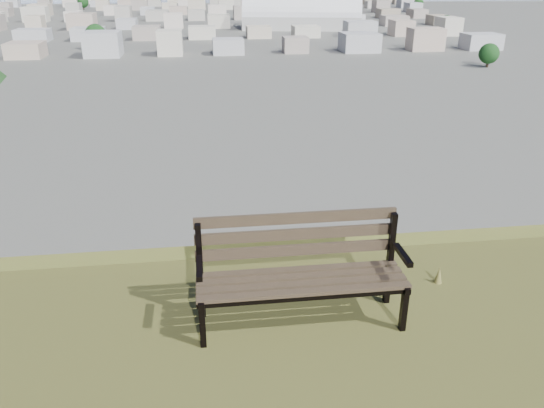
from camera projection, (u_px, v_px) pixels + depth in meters
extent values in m
cube|color=#403425|center=(306.00, 292.00, 4.42)|extent=(1.82, 0.09, 0.04)
cube|color=#403425|center=(303.00, 285.00, 4.53)|extent=(1.82, 0.09, 0.04)
cube|color=#403425|center=(301.00, 277.00, 4.64)|extent=(1.82, 0.09, 0.04)
cube|color=#403425|center=(298.00, 270.00, 4.75)|extent=(1.82, 0.09, 0.04)
cube|color=#403425|center=(297.00, 250.00, 4.76)|extent=(1.82, 0.04, 0.10)
cube|color=#403425|center=(297.00, 234.00, 4.73)|extent=(1.82, 0.04, 0.10)
cube|color=#403425|center=(297.00, 218.00, 4.69)|extent=(1.82, 0.04, 0.10)
cube|color=black|center=(202.00, 324.00, 4.39)|extent=(0.05, 0.06, 0.44)
cube|color=black|center=(201.00, 272.00, 4.69)|extent=(0.05, 0.06, 0.93)
cube|color=black|center=(201.00, 291.00, 4.50)|extent=(0.05, 0.51, 0.05)
cube|color=black|center=(199.00, 268.00, 4.35)|extent=(0.05, 0.36, 0.05)
cube|color=black|center=(404.00, 308.00, 4.60)|extent=(0.05, 0.06, 0.44)
cube|color=black|center=(390.00, 259.00, 4.89)|extent=(0.05, 0.06, 0.93)
cube|color=black|center=(398.00, 277.00, 4.70)|extent=(0.05, 0.51, 0.05)
cube|color=black|center=(403.00, 255.00, 4.55)|extent=(0.05, 0.36, 0.05)
cube|color=black|center=(306.00, 298.00, 4.43)|extent=(1.82, 0.04, 0.04)
cube|color=black|center=(298.00, 274.00, 4.78)|extent=(1.82, 0.04, 0.04)
cone|color=brown|center=(439.00, 275.00, 5.35)|extent=(0.08, 0.08, 0.18)
cube|color=#B7B6B2|center=(302.00, 22.00, 278.45)|extent=(63.99, 36.77, 6.69)
cylinder|color=white|center=(302.00, 16.00, 277.10)|extent=(63.99, 36.77, 25.40)
cube|color=beige|center=(28.00, 47.00, 185.29)|extent=(11.00, 11.00, 7.00)
cube|color=#A1938A|center=(98.00, 46.00, 188.13)|extent=(11.00, 11.00, 7.00)
cube|color=#BAA494|center=(167.00, 45.00, 190.97)|extent=(11.00, 11.00, 7.00)
cube|color=#B1B1B6|center=(233.00, 44.00, 193.81)|extent=(11.00, 11.00, 7.00)
cube|color=beige|center=(298.00, 43.00, 196.65)|extent=(11.00, 11.00, 7.00)
cube|color=tan|center=(361.00, 42.00, 199.48)|extent=(11.00, 11.00, 7.00)
cube|color=beige|center=(421.00, 41.00, 202.32)|extent=(11.00, 11.00, 7.00)
cube|color=#B1ABA1|center=(481.00, 40.00, 205.16)|extent=(11.00, 11.00, 7.00)
cube|color=#BAA494|center=(32.00, 33.00, 229.26)|extent=(11.00, 11.00, 7.00)
cube|color=#B1B1B6|center=(89.00, 32.00, 232.10)|extent=(11.00, 11.00, 7.00)
cube|color=beige|center=(145.00, 31.00, 234.93)|extent=(11.00, 11.00, 7.00)
cube|color=tan|center=(200.00, 31.00, 237.77)|extent=(11.00, 11.00, 7.00)
cube|color=beige|center=(253.00, 30.00, 240.61)|extent=(11.00, 11.00, 7.00)
cube|color=#B1ABA1|center=(305.00, 29.00, 243.45)|extent=(11.00, 11.00, 7.00)
cube|color=beige|center=(355.00, 29.00, 246.29)|extent=(11.00, 11.00, 7.00)
cube|color=#A1938A|center=(405.00, 28.00, 249.12)|extent=(11.00, 11.00, 7.00)
cube|color=#BAA494|center=(453.00, 27.00, 251.96)|extent=(11.00, 11.00, 7.00)
cube|color=tan|center=(35.00, 23.00, 273.22)|extent=(11.00, 11.00, 7.00)
cube|color=beige|center=(83.00, 22.00, 276.06)|extent=(11.00, 11.00, 7.00)
cube|color=#B1ABA1|center=(130.00, 22.00, 278.90)|extent=(11.00, 11.00, 7.00)
cube|color=beige|center=(176.00, 21.00, 281.74)|extent=(11.00, 11.00, 7.00)
cube|color=#A1938A|center=(222.00, 21.00, 284.57)|extent=(11.00, 11.00, 7.00)
cube|color=#BAA494|center=(266.00, 20.00, 287.41)|extent=(11.00, 11.00, 7.00)
cube|color=#B1B1B6|center=(309.00, 20.00, 290.25)|extent=(11.00, 11.00, 7.00)
cube|color=beige|center=(352.00, 19.00, 293.09)|extent=(11.00, 11.00, 7.00)
cube|color=tan|center=(394.00, 19.00, 295.93)|extent=(11.00, 11.00, 7.00)
cube|color=beige|center=(435.00, 18.00, 298.76)|extent=(11.00, 11.00, 7.00)
cube|color=#A1938A|center=(37.00, 16.00, 317.18)|extent=(11.00, 11.00, 7.00)
cube|color=#BAA494|center=(79.00, 15.00, 320.02)|extent=(11.00, 11.00, 7.00)
cube|color=#B1B1B6|center=(120.00, 15.00, 322.86)|extent=(11.00, 11.00, 7.00)
cube|color=beige|center=(159.00, 15.00, 325.70)|extent=(11.00, 11.00, 7.00)
cube|color=tan|center=(199.00, 14.00, 328.54)|extent=(11.00, 11.00, 7.00)
cube|color=beige|center=(237.00, 14.00, 331.37)|extent=(11.00, 11.00, 7.00)
cube|color=#B1ABA1|center=(275.00, 13.00, 334.21)|extent=(11.00, 11.00, 7.00)
cube|color=beige|center=(313.00, 13.00, 337.05)|extent=(11.00, 11.00, 7.00)
cube|color=#A1938A|center=(349.00, 13.00, 339.89)|extent=(11.00, 11.00, 7.00)
cube|color=#BAA494|center=(385.00, 12.00, 342.73)|extent=(11.00, 11.00, 7.00)
cube|color=#B1B1B6|center=(421.00, 12.00, 345.56)|extent=(11.00, 11.00, 7.00)
cube|color=tan|center=(2.00, 11.00, 358.31)|extent=(11.00, 11.00, 7.00)
cube|color=beige|center=(39.00, 10.00, 361.15)|extent=(11.00, 11.00, 7.00)
cube|color=#B1ABA1|center=(75.00, 10.00, 363.99)|extent=(11.00, 11.00, 7.00)
cube|color=beige|center=(111.00, 10.00, 366.82)|extent=(11.00, 11.00, 7.00)
cube|color=#A1938A|center=(147.00, 9.00, 369.66)|extent=(11.00, 11.00, 7.00)
cube|color=#BAA494|center=(181.00, 9.00, 372.50)|extent=(11.00, 11.00, 7.00)
cube|color=#B1B1B6|center=(216.00, 9.00, 375.34)|extent=(11.00, 11.00, 7.00)
cube|color=beige|center=(249.00, 9.00, 378.18)|extent=(11.00, 11.00, 7.00)
cube|color=tan|center=(282.00, 8.00, 381.01)|extent=(11.00, 11.00, 7.00)
cube|color=beige|center=(315.00, 8.00, 383.85)|extent=(11.00, 11.00, 7.00)
cube|color=#B1ABA1|center=(347.00, 8.00, 386.69)|extent=(11.00, 11.00, 7.00)
cube|color=beige|center=(379.00, 7.00, 389.53)|extent=(11.00, 11.00, 7.00)
cube|color=#A1938A|center=(410.00, 7.00, 392.37)|extent=(11.00, 11.00, 7.00)
cube|color=#B1B1B6|center=(7.00, 6.00, 402.27)|extent=(11.00, 11.00, 7.00)
cube|color=beige|center=(40.00, 6.00, 405.11)|extent=(11.00, 11.00, 7.00)
cube|color=tan|center=(73.00, 6.00, 407.95)|extent=(11.00, 11.00, 7.00)
cube|color=beige|center=(105.00, 6.00, 410.79)|extent=(11.00, 11.00, 7.00)
cube|color=#B1ABA1|center=(136.00, 5.00, 413.62)|extent=(11.00, 11.00, 7.00)
cube|color=beige|center=(168.00, 5.00, 416.46)|extent=(11.00, 11.00, 7.00)
cube|color=#A1938A|center=(198.00, 5.00, 419.30)|extent=(11.00, 11.00, 7.00)
cube|color=#BAA494|center=(229.00, 5.00, 422.14)|extent=(11.00, 11.00, 7.00)
cube|color=#B1B1B6|center=(259.00, 4.00, 424.98)|extent=(11.00, 11.00, 7.00)
cube|color=beige|center=(288.00, 4.00, 427.81)|extent=(11.00, 11.00, 7.00)
cube|color=tan|center=(317.00, 4.00, 430.65)|extent=(11.00, 11.00, 7.00)
cube|color=beige|center=(346.00, 4.00, 433.49)|extent=(11.00, 11.00, 7.00)
cube|color=#B1ABA1|center=(374.00, 4.00, 436.33)|extent=(11.00, 11.00, 7.00)
cube|color=beige|center=(402.00, 3.00, 439.17)|extent=(11.00, 11.00, 7.00)
cube|color=#BAA494|center=(12.00, 3.00, 446.24)|extent=(11.00, 11.00, 7.00)
cube|color=#B1B1B6|center=(41.00, 3.00, 449.07)|extent=(11.00, 11.00, 7.00)
cube|color=beige|center=(71.00, 2.00, 451.91)|extent=(11.00, 11.00, 7.00)
cube|color=tan|center=(100.00, 2.00, 454.75)|extent=(11.00, 11.00, 7.00)
cube|color=beige|center=(128.00, 2.00, 457.59)|extent=(11.00, 11.00, 7.00)
cube|color=#B1ABA1|center=(156.00, 2.00, 460.43)|extent=(11.00, 11.00, 7.00)
cube|color=beige|center=(184.00, 2.00, 463.26)|extent=(11.00, 11.00, 7.00)
cube|color=#A1938A|center=(212.00, 2.00, 466.10)|extent=(11.00, 11.00, 7.00)
cube|color=#BAA494|center=(239.00, 1.00, 468.94)|extent=(11.00, 11.00, 7.00)
cube|color=#B1B1B6|center=(266.00, 1.00, 471.78)|extent=(11.00, 11.00, 7.00)
cube|color=beige|center=(293.00, 1.00, 474.62)|extent=(11.00, 11.00, 7.00)
cube|color=tan|center=(319.00, 1.00, 477.45)|extent=(11.00, 11.00, 7.00)
cube|color=beige|center=(345.00, 1.00, 480.29)|extent=(11.00, 11.00, 7.00)
cube|color=#B1ABA1|center=(370.00, 0.00, 483.13)|extent=(11.00, 11.00, 7.00)
cube|color=beige|center=(396.00, 0.00, 485.97)|extent=(11.00, 11.00, 7.00)
cube|color=#BAA494|center=(15.00, 0.00, 490.20)|extent=(11.00, 11.00, 7.00)
cube|color=#B1B1B6|center=(42.00, 0.00, 493.04)|extent=(11.00, 11.00, 7.00)
cube|color=beige|center=(69.00, 0.00, 495.88)|extent=(11.00, 11.00, 7.00)
cube|color=tan|center=(95.00, 0.00, 498.71)|extent=(11.00, 11.00, 7.00)
cylinder|color=#34261A|center=(487.00, 64.00, 167.71)|extent=(0.80, 0.80, 2.10)
sphere|color=black|center=(489.00, 54.00, 166.44)|extent=(6.30, 6.30, 6.30)
cylinder|color=#34261A|center=(97.00, 46.00, 206.68)|extent=(0.80, 0.80, 2.70)
sphere|color=black|center=(96.00, 35.00, 205.05)|extent=(8.10, 8.10, 8.10)
cylinder|color=#34261A|center=(446.00, 27.00, 281.39)|extent=(0.80, 0.80, 1.95)
sphere|color=black|center=(447.00, 21.00, 280.21)|extent=(5.85, 5.85, 5.85)
cylinder|color=#34261A|center=(282.00, 12.00, 381.97)|extent=(0.80, 0.80, 2.25)
sphere|color=black|center=(282.00, 7.00, 380.61)|extent=(6.75, 6.75, 6.75)
cylinder|color=#34261A|center=(84.00, 8.00, 418.57)|extent=(0.80, 0.80, 2.85)
sphere|color=black|center=(83.00, 2.00, 416.85)|extent=(8.55, 8.55, 8.55)
cylinder|color=#34261A|center=(44.00, 6.00, 450.24)|extent=(0.80, 0.80, 2.40)
sphere|color=black|center=(44.00, 1.00, 448.79)|extent=(7.20, 7.20, 7.20)
cylinder|color=#34261A|center=(273.00, 25.00, 288.87)|extent=(0.80, 0.80, 2.10)
sphere|color=black|center=(273.00, 19.00, 287.60)|extent=(6.30, 6.30, 6.30)
cylinder|color=#34261A|center=(418.00, 9.00, 413.07)|extent=(0.80, 0.80, 2.55)
sphere|color=black|center=(419.00, 3.00, 411.53)|extent=(7.65, 7.65, 7.65)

